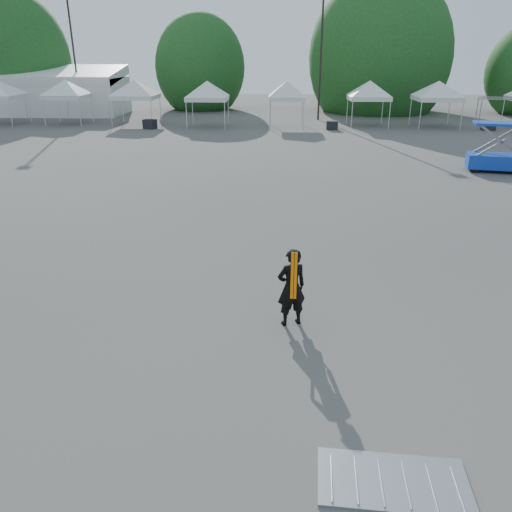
{
  "coord_description": "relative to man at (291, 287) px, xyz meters",
  "views": [
    {
      "loc": [
        -0.44,
        -11.52,
        5.23
      ],
      "look_at": [
        -0.84,
        -1.91,
        1.3
      ],
      "focal_mm": 35.0,
      "sensor_mm": 36.0,
      "label": 1
    }
  ],
  "objects": [
    {
      "name": "tent_c",
      "position": [
        -11.31,
        30.69,
        2.22
      ],
      "size": [
        4.62,
        4.62,
        3.88
      ],
      "color": "silver",
      "rests_on": "ground"
    },
    {
      "name": "tent_e",
      "position": [
        0.35,
        29.81,
        2.22
      ],
      "size": [
        3.75,
        3.75,
        3.88
      ],
      "color": "silver",
      "rests_on": "ground"
    },
    {
      "name": "tree_mid_e",
      "position": [
        9.1,
        41.42,
        4.0
      ],
      "size": [
        5.12,
        5.12,
        7.79
      ],
      "color": "#382314",
      "rests_on": "ground"
    },
    {
      "name": "barrier_mid",
      "position": [
        1.25,
        -4.11,
        -0.81
      ],
      "size": [
        2.03,
        1.12,
        0.06
      ],
      "rotation": [
        0.0,
        0.0,
        -0.08
      ],
      "color": "#A2A5AA",
      "rests_on": "ground"
    },
    {
      "name": "crate_west",
      "position": [
        -9.77,
        28.4,
        -0.5
      ],
      "size": [
        1.04,
        0.92,
        0.67
      ],
      "primitive_type": "cube",
      "rotation": [
        0.0,
        0.0,
        -0.33
      ],
      "color": "black",
      "rests_on": "ground"
    },
    {
      "name": "man",
      "position": [
        0.0,
        0.0,
        0.0
      ],
      "size": [
        0.71,
        0.59,
        1.67
      ],
      "rotation": [
        0.0,
        0.0,
        3.5
      ],
      "color": "black",
      "rests_on": "ground"
    },
    {
      "name": "tent_f",
      "position": [
        6.52,
        30.42,
        2.22
      ],
      "size": [
        4.17,
        4.17,
        3.88
      ],
      "color": "silver",
      "rests_on": "ground"
    },
    {
      "name": "tent_b",
      "position": [
        -16.71,
        30.77,
        2.22
      ],
      "size": [
        4.2,
        4.2,
        3.88
      ],
      "color": "silver",
      "rests_on": "ground"
    },
    {
      "name": "tent_d",
      "position": [
        -5.55,
        29.45,
        2.22
      ],
      "size": [
        4.22,
        4.22,
        3.88
      ],
      "color": "silver",
      "rests_on": "ground"
    },
    {
      "name": "tent_g",
      "position": [
        11.51,
        30.15,
        2.22
      ],
      "size": [
        4.48,
        4.48,
        3.88
      ],
      "color": "silver",
      "rests_on": "ground"
    },
    {
      "name": "scissor_lift",
      "position": [
        10.02,
        14.82,
        0.85
      ],
      "size": [
        2.81,
        1.82,
        3.34
      ],
      "rotation": [
        0.0,
        0.0,
        -0.22
      ],
      "color": "#0B449B",
      "rests_on": "ground"
    },
    {
      "name": "light_pole_east",
      "position": [
        3.1,
        34.42,
        4.68
      ],
      "size": [
        0.6,
        0.25,
        9.8
      ],
      "color": "black",
      "rests_on": "ground"
    },
    {
      "name": "crate_mid",
      "position": [
        3.67,
        28.48,
        -0.52
      ],
      "size": [
        0.83,
        0.65,
        0.63
      ],
      "primitive_type": "cube",
      "rotation": [
        0.0,
        0.0,
        -0.03
      ],
      "color": "black",
      "rests_on": "ground"
    },
    {
      "name": "tree_far_w",
      "position": [
        -25.9,
        40.42,
        3.7
      ],
      "size": [
        4.8,
        4.8,
        7.3
      ],
      "color": "#382314",
      "rests_on": "ground"
    },
    {
      "name": "ground",
      "position": [
        0.1,
        2.42,
        -0.84
      ],
      "size": [
        120.0,
        120.0,
        0.0
      ],
      "primitive_type": "plane",
      "color": "#474442",
      "rests_on": "ground"
    },
    {
      "name": "tree_mid_w",
      "position": [
        -7.9,
        42.42,
        3.09
      ],
      "size": [
        4.16,
        4.16,
        6.33
      ],
      "color": "#382314",
      "rests_on": "ground"
    },
    {
      "name": "light_pole_west",
      "position": [
        -17.9,
        36.42,
        4.93
      ],
      "size": [
        0.6,
        0.25,
        10.3
      ],
      "color": "black",
      "rests_on": "ground"
    },
    {
      "name": "crate_east",
      "position": [
        14.99,
        28.58,
        -0.51
      ],
      "size": [
        0.96,
        0.82,
        0.65
      ],
      "primitive_type": "cube",
      "rotation": [
        0.0,
        0.0,
        0.24
      ],
      "color": "black",
      "rests_on": "ground"
    },
    {
      "name": "marquee",
      "position": [
        -21.9,
        37.42,
        1.13
      ],
      "size": [
        15.0,
        6.25,
        4.23
      ],
      "color": "silver",
      "rests_on": "ground"
    }
  ]
}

